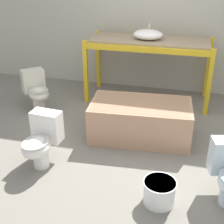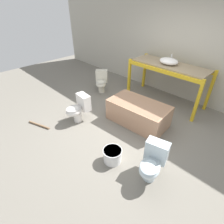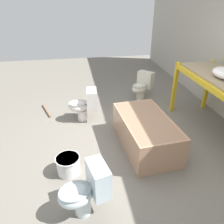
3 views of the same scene
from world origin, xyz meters
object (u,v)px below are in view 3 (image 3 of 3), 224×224
toilet_near (86,190)px  toilet_far (142,85)px  bathtub_main (146,131)px  toilet_extra (84,104)px  bucket_white (68,165)px

toilet_near → toilet_far: (-2.98, 1.57, 0.00)m
bathtub_main → toilet_extra: toilet_extra is taller
toilet_far → bucket_white: (2.28, -1.79, -0.21)m
toilet_near → bathtub_main: bearing=122.7°
toilet_near → toilet_extra: same height
toilet_far → toilet_extra: (0.78, -1.45, 0.00)m
toilet_extra → toilet_near: bearing=2.3°
bathtub_main → toilet_near: 1.56m
bathtub_main → toilet_near: bearing=-48.2°
toilet_far → toilet_extra: size_ratio=1.00×
toilet_extra → bathtub_main: bearing=47.4°
bathtub_main → toilet_far: (-1.85, 0.49, 0.05)m
bathtub_main → bucket_white: (0.43, -1.30, -0.16)m
bathtub_main → toilet_far: size_ratio=2.20×
toilet_extra → toilet_far: bearing=123.9°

